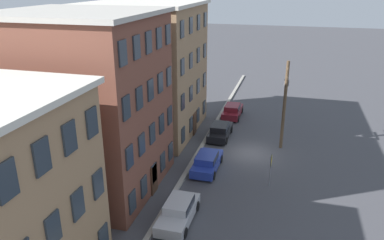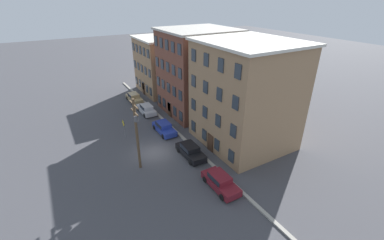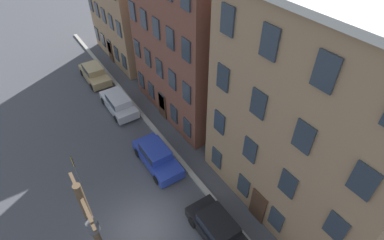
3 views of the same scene
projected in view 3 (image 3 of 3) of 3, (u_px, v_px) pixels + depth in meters
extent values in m
plane|color=#424247|center=(144.00, 229.00, 17.36)|extent=(200.00, 200.00, 0.00)
cube|color=#9E998E|center=(207.00, 192.00, 19.19)|extent=(56.00, 0.36, 0.16)
cube|color=#9E7A56|center=(155.00, 4.00, 31.44)|extent=(9.35, 11.17, 9.86)
cube|color=#2D3842|center=(97.00, 34.00, 33.59)|extent=(0.90, 0.10, 1.40)
cube|color=#2D3842|center=(91.00, 4.00, 31.45)|extent=(0.90, 0.10, 1.40)
cube|color=#2D3842|center=(103.00, 40.00, 32.40)|extent=(0.90, 0.10, 1.40)
cube|color=#2D3842|center=(97.00, 10.00, 30.26)|extent=(0.90, 0.10, 1.40)
cube|color=#2D3842|center=(110.00, 46.00, 31.21)|extent=(0.90, 0.10, 1.40)
cube|color=#2D3842|center=(103.00, 15.00, 29.08)|extent=(0.90, 0.10, 1.40)
cube|color=#2D3842|center=(116.00, 54.00, 30.03)|extent=(0.90, 0.10, 1.40)
cube|color=#2D3842|center=(111.00, 22.00, 27.89)|extent=(0.90, 0.10, 1.40)
cube|color=#2D3842|center=(124.00, 61.00, 28.84)|extent=(0.90, 0.10, 1.40)
cube|color=#2D3842|center=(119.00, 29.00, 26.70)|extent=(0.90, 0.10, 1.40)
cube|color=#472D1E|center=(110.00, 51.00, 31.57)|extent=(1.10, 0.10, 2.20)
cube|color=brown|center=(214.00, 32.00, 23.22)|extent=(9.41, 9.85, 12.35)
cube|color=#2D3842|center=(141.00, 80.00, 26.53)|extent=(0.90, 0.10, 1.40)
cube|color=#2D3842|center=(137.00, 48.00, 24.52)|extent=(0.90, 0.10, 1.40)
cube|color=#2D3842|center=(132.00, 11.00, 22.52)|extent=(0.90, 0.10, 1.40)
cube|color=#2D3842|center=(151.00, 90.00, 25.33)|extent=(0.90, 0.10, 1.40)
cube|color=#2D3842|center=(148.00, 58.00, 23.33)|extent=(0.90, 0.10, 1.40)
cube|color=#2D3842|center=(143.00, 19.00, 21.32)|extent=(0.90, 0.10, 1.40)
cube|color=#2D3842|center=(162.00, 101.00, 24.14)|extent=(0.90, 0.10, 1.40)
cube|color=#2D3842|center=(159.00, 68.00, 22.13)|extent=(0.90, 0.10, 1.40)
cube|color=#2D3842|center=(156.00, 28.00, 20.13)|extent=(0.90, 0.10, 1.40)
cube|color=#2D3842|center=(174.00, 114.00, 22.95)|extent=(0.90, 0.10, 1.40)
cube|color=#2D3842|center=(172.00, 80.00, 20.94)|extent=(0.90, 0.10, 1.40)
cube|color=#2D3842|center=(170.00, 38.00, 18.93)|extent=(0.90, 0.10, 1.40)
cube|color=#2D3842|center=(187.00, 127.00, 21.75)|extent=(0.90, 0.10, 1.40)
cube|color=#2D3842|center=(187.00, 93.00, 19.75)|extent=(0.90, 0.10, 1.40)
cube|color=#2D3842|center=(186.00, 50.00, 17.74)|extent=(0.90, 0.10, 1.40)
cube|color=#472D1E|center=(162.00, 106.00, 24.43)|extent=(1.10, 0.10, 2.20)
cube|color=#9E7A56|center=(338.00, 109.00, 16.01)|extent=(10.63, 9.59, 12.28)
cube|color=#2D3842|center=(217.00, 158.00, 19.50)|extent=(0.90, 0.10, 1.40)
cube|color=#2D3842|center=(219.00, 123.00, 17.50)|extent=(0.90, 0.10, 1.40)
cube|color=#2D3842|center=(223.00, 78.00, 15.51)|extent=(0.90, 0.10, 1.40)
cube|color=#2D3842|center=(227.00, 20.00, 13.51)|extent=(0.90, 0.10, 1.40)
cube|color=#2D3842|center=(243.00, 186.00, 17.81)|extent=(0.90, 0.10, 1.40)
cube|color=#2D3842|center=(250.00, 150.00, 15.82)|extent=(0.90, 0.10, 1.40)
cube|color=#2D3842|center=(258.00, 104.00, 13.82)|extent=(0.90, 0.10, 1.40)
cube|color=#2D3842|center=(269.00, 42.00, 11.83)|extent=(0.90, 0.10, 1.40)
cube|color=#2D3842|center=(276.00, 219.00, 16.13)|extent=(0.90, 0.10, 1.40)
cube|color=#2D3842|center=(288.00, 184.00, 14.13)|extent=(0.90, 0.10, 1.40)
cube|color=#2D3842|center=(303.00, 137.00, 12.14)|extent=(0.90, 0.10, 1.40)
cube|color=#2D3842|center=(325.00, 72.00, 10.14)|extent=(0.90, 0.10, 1.40)
cube|color=#2D3842|center=(336.00, 227.00, 12.45)|extent=(0.90, 0.10, 1.40)
cube|color=#2D3842|center=(363.00, 181.00, 10.45)|extent=(0.90, 0.10, 1.40)
cube|color=#472D1E|center=(258.00, 206.00, 17.25)|extent=(1.10, 0.10, 2.20)
cube|color=tan|center=(95.00, 75.00, 29.05)|extent=(4.40, 1.80, 0.70)
cube|color=tan|center=(93.00, 69.00, 28.77)|extent=(2.20, 1.51, 0.55)
cube|color=#1E232D|center=(93.00, 69.00, 28.77)|extent=(2.02, 1.58, 0.48)
cylinder|color=black|center=(109.00, 81.00, 28.62)|extent=(0.66, 0.22, 0.66)
cylinder|color=black|center=(92.00, 87.00, 27.90)|extent=(0.66, 0.22, 0.66)
cylinder|color=black|center=(99.00, 68.00, 30.45)|extent=(0.66, 0.22, 0.66)
cylinder|color=black|center=(82.00, 73.00, 29.74)|extent=(0.66, 0.22, 0.66)
cube|color=#B7B7BC|center=(119.00, 104.00, 25.50)|extent=(4.40, 1.80, 0.70)
cube|color=#B7B7BC|center=(119.00, 100.00, 24.97)|extent=(2.20, 1.51, 0.55)
cube|color=#1E232D|center=(119.00, 100.00, 24.97)|extent=(2.02, 1.58, 0.48)
cylinder|color=black|center=(104.00, 101.00, 26.20)|extent=(0.66, 0.22, 0.66)
cylinder|color=black|center=(122.00, 95.00, 26.91)|extent=(0.66, 0.22, 0.66)
cylinder|color=black|center=(116.00, 119.00, 24.36)|extent=(0.66, 0.22, 0.66)
cylinder|color=black|center=(136.00, 112.00, 25.07)|extent=(0.66, 0.22, 0.66)
cube|color=#233899|center=(157.00, 159.00, 20.80)|extent=(4.40, 1.80, 0.70)
cube|color=#233899|center=(155.00, 151.00, 20.52)|extent=(2.20, 1.51, 0.55)
cube|color=#1E232D|center=(155.00, 151.00, 20.52)|extent=(2.02, 1.58, 0.48)
cylinder|color=black|center=(179.00, 169.00, 20.37)|extent=(0.66, 0.22, 0.66)
cylinder|color=black|center=(157.00, 180.00, 19.66)|extent=(0.66, 0.22, 0.66)
cylinder|color=black|center=(158.00, 144.00, 22.21)|extent=(0.66, 0.22, 0.66)
cylinder|color=black|center=(138.00, 153.00, 21.50)|extent=(0.66, 0.22, 0.66)
cube|color=black|center=(220.00, 233.00, 16.62)|extent=(4.40, 1.80, 0.70)
cube|color=black|center=(218.00, 224.00, 16.34)|extent=(2.20, 1.51, 0.55)
cube|color=#1E232D|center=(218.00, 224.00, 16.34)|extent=(2.02, 1.58, 0.48)
cylinder|color=black|center=(216.00, 208.00, 18.02)|extent=(0.66, 0.22, 0.66)
cylinder|color=black|center=(193.00, 222.00, 17.31)|extent=(0.66, 0.22, 0.66)
cylinder|color=slate|center=(76.00, 171.00, 19.08)|extent=(0.08, 0.08, 2.46)
cube|color=yellow|center=(72.00, 162.00, 18.49)|extent=(0.97, 0.03, 0.97)
cube|color=black|center=(73.00, 162.00, 18.49)|extent=(1.05, 0.02, 1.05)
cube|color=brown|center=(81.00, 196.00, 10.25)|extent=(2.40, 0.12, 0.12)
cube|color=brown|center=(86.00, 210.00, 10.76)|extent=(2.00, 0.12, 0.12)
cylinder|color=#515156|center=(93.00, 226.00, 10.93)|extent=(0.44, 0.44, 0.55)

